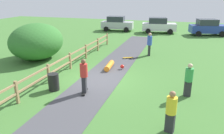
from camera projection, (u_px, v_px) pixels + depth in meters
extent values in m
plane|color=#427533|center=(100.00, 80.00, 12.87)|extent=(60.00, 60.00, 0.00)
cube|color=#47474C|center=(100.00, 80.00, 12.86)|extent=(2.40, 28.00, 0.02)
cube|color=#997A51|center=(17.00, 92.00, 9.95)|extent=(0.12, 0.12, 1.10)
cube|color=#997A51|center=(49.00, 74.00, 12.27)|extent=(0.12, 0.12, 1.10)
cube|color=#997A51|center=(70.00, 61.00, 14.59)|extent=(0.12, 0.12, 1.10)
cube|color=#997A51|center=(86.00, 51.00, 16.92)|extent=(0.12, 0.12, 1.10)
cube|color=#997A51|center=(98.00, 44.00, 19.24)|extent=(0.12, 0.12, 1.10)
cube|color=#997A51|center=(107.00, 39.00, 21.56)|extent=(0.12, 0.12, 1.10)
cube|color=#997A51|center=(60.00, 67.00, 13.45)|extent=(0.08, 18.00, 0.09)
cube|color=#997A51|center=(60.00, 60.00, 13.30)|extent=(0.08, 18.00, 0.09)
ellipsoid|color=#33702D|center=(37.00, 41.00, 16.52)|extent=(3.71, 4.46, 2.73)
cylinder|color=black|center=(54.00, 82.00, 11.37)|extent=(0.56, 0.56, 0.90)
cube|color=black|center=(85.00, 92.00, 11.10)|extent=(0.36, 0.82, 0.02)
cylinder|color=silver|center=(84.00, 90.00, 11.38)|extent=(0.04, 0.06, 0.06)
cylinder|color=silver|center=(87.00, 90.00, 11.37)|extent=(0.04, 0.06, 0.06)
cylinder|color=silver|center=(82.00, 95.00, 10.86)|extent=(0.04, 0.06, 0.06)
cylinder|color=silver|center=(85.00, 95.00, 10.84)|extent=(0.04, 0.06, 0.06)
cube|color=#2D2D33|center=(84.00, 84.00, 10.97)|extent=(0.26, 0.35, 0.80)
cylinder|color=red|center=(84.00, 70.00, 10.73)|extent=(0.45, 0.45, 0.67)
sphere|color=brown|center=(83.00, 62.00, 10.59)|extent=(0.24, 0.24, 0.24)
cylinder|color=orange|center=(109.00, 66.00, 14.71)|extent=(0.49, 1.55, 0.36)
sphere|color=red|center=(122.00, 67.00, 14.53)|extent=(0.26, 0.26, 0.26)
cube|color=#BF8C19|center=(128.00, 58.00, 16.96)|extent=(0.81, 0.53, 0.02)
cylinder|color=silver|center=(125.00, 58.00, 16.87)|extent=(0.07, 0.05, 0.06)
cylinder|color=silver|center=(124.00, 58.00, 17.01)|extent=(0.07, 0.05, 0.06)
cylinder|color=silver|center=(132.00, 58.00, 16.94)|extent=(0.07, 0.05, 0.06)
cylinder|color=silver|center=(131.00, 58.00, 17.08)|extent=(0.07, 0.05, 0.06)
cube|color=#2D2D33|center=(188.00, 89.00, 10.71)|extent=(0.35, 0.25, 0.79)
cylinder|color=green|center=(189.00, 75.00, 10.48)|extent=(0.44, 0.44, 0.66)
sphere|color=beige|center=(190.00, 66.00, 10.33)|extent=(0.24, 0.24, 0.24)
cube|color=#2D2D33|center=(149.00, 50.00, 17.75)|extent=(0.24, 0.34, 0.87)
cylinder|color=blue|center=(150.00, 41.00, 17.50)|extent=(0.43, 0.43, 0.72)
sphere|color=tan|center=(150.00, 34.00, 17.34)|extent=(0.26, 0.26, 0.26)
cube|color=#2D2D33|center=(170.00, 123.00, 7.92)|extent=(0.36, 0.28, 0.76)
cylinder|color=yellow|center=(172.00, 105.00, 7.70)|extent=(0.47, 0.47, 0.64)
sphere|color=#9E704C|center=(173.00, 94.00, 7.56)|extent=(0.23, 0.23, 0.23)
cube|color=silver|center=(159.00, 27.00, 27.84)|extent=(4.42, 2.35, 0.90)
cube|color=#2D333D|center=(158.00, 20.00, 27.61)|extent=(2.42, 1.89, 0.70)
cylinder|color=black|center=(169.00, 29.00, 28.63)|extent=(0.67, 0.34, 0.64)
cylinder|color=black|center=(170.00, 32.00, 26.98)|extent=(0.67, 0.34, 0.64)
cylinder|color=black|center=(148.00, 29.00, 29.00)|extent=(0.67, 0.34, 0.64)
cylinder|color=black|center=(148.00, 31.00, 27.35)|extent=(0.67, 0.34, 0.64)
cube|color=#283D99|center=(208.00, 29.00, 26.19)|extent=(4.50, 2.72, 0.90)
cube|color=#2D333D|center=(207.00, 22.00, 25.94)|extent=(2.53, 2.07, 0.70)
cylinder|color=black|center=(216.00, 32.00, 27.10)|extent=(0.68, 0.40, 0.64)
cylinder|color=black|center=(222.00, 34.00, 25.44)|extent=(0.68, 0.40, 0.64)
cylinder|color=black|center=(194.00, 31.00, 27.22)|extent=(0.68, 0.40, 0.64)
cylinder|color=black|center=(199.00, 34.00, 25.56)|extent=(0.68, 0.40, 0.64)
cube|color=#B7B7BC|center=(117.00, 25.00, 29.41)|extent=(4.33, 2.05, 0.90)
cube|color=#2D333D|center=(116.00, 19.00, 29.20)|extent=(2.32, 1.74, 0.70)
cylinder|color=black|center=(128.00, 28.00, 30.09)|extent=(0.66, 0.29, 0.64)
cylinder|color=black|center=(126.00, 30.00, 28.46)|extent=(0.66, 0.29, 0.64)
cylinder|color=black|center=(109.00, 27.00, 30.65)|extent=(0.66, 0.29, 0.64)
cylinder|color=black|center=(106.00, 29.00, 29.02)|extent=(0.66, 0.29, 0.64)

